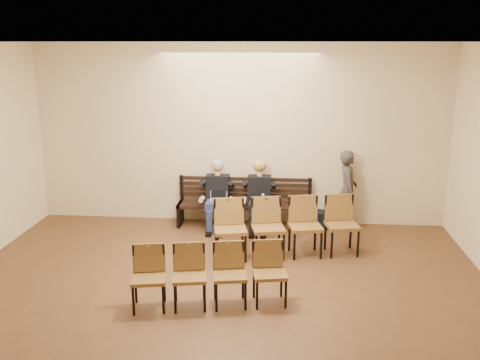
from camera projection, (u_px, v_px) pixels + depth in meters
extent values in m
cube|color=beige|center=(239.00, 135.00, 10.36)|extent=(8.00, 0.02, 3.50)
cube|color=white|center=(193.00, 42.00, 5.10)|extent=(8.00, 10.00, 0.02)
cube|color=black|center=(244.00, 215.00, 10.39)|extent=(2.60, 0.90, 0.45)
cube|color=#BBBABF|center=(218.00, 202.00, 10.07)|extent=(0.35, 0.29, 0.23)
cylinder|color=silver|center=(263.00, 206.00, 9.88)|extent=(0.07, 0.07, 0.21)
cube|color=black|center=(321.00, 219.00, 10.38)|extent=(0.49, 0.40, 0.31)
imported|color=#39332E|center=(348.00, 184.00, 10.16)|extent=(0.43, 0.64, 1.75)
cube|color=olive|center=(287.00, 228.00, 8.90)|extent=(2.47, 1.02, 0.99)
cube|color=olive|center=(210.00, 276.00, 7.22)|extent=(2.14, 0.84, 0.86)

